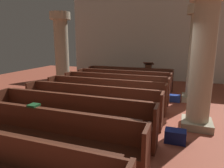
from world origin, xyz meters
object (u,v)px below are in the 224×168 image
Objects in this scene: pew_row_5 at (70,114)px; kneeler_box_blue at (174,98)px; pew_row_2 at (115,86)px; pew_row_6 at (39,134)px; pew_row_0 at (129,77)px; pillar_aisle_side at (197,53)px; pillar_far_side at (62,50)px; lectern at (148,75)px; hymn_book at (34,105)px; pew_row_4 at (90,102)px; pillar_aisle_rear at (203,58)px; pew_row_3 at (104,93)px; pew_row_1 at (123,81)px; kneeler_box_navy at (175,136)px.

kneeler_box_blue is (2.06, 3.47, -0.37)m from pew_row_5.
pew_row_2 and pew_row_6 have the same top height.
pillar_aisle_side reaches higher than pew_row_0.
pillar_far_side is 4.25m from lectern.
pillar_far_side is at bearing 176.23° from kneeler_box_blue.
hymn_book is at bearing -92.33° from pew_row_0.
pillar_aisle_side is 5.54m from hymn_book.
pew_row_4 and pew_row_6 have the same top height.
pew_row_0 is 4.66m from pillar_aisle_rear.
pew_row_2 and pew_row_3 have the same top height.
kneeler_box_blue is (2.06, 2.46, -0.37)m from pew_row_4.
pew_row_3 is at bearing -99.09° from lectern.
hymn_book is at bearing -106.24° from pew_row_5.
pew_row_3 and pew_row_5 have the same top height.
pew_row_4 is at bearing 82.57° from hymn_book.
pillar_far_side is at bearing 146.21° from pew_row_3.
pillar_aisle_side is 2.98× the size of lectern.
pew_row_5 is 9.98× the size of kneeler_box_blue.
pew_row_1 is 2.94m from pillar_aisle_side.
hymn_book is at bearing -62.46° from pillar_far_side.
pillar_aisle_side is at bearing 90.00° from pillar_aisle_rear.
hymn_book reaches higher than pew_row_0.
pew_row_1 is 8.96× the size of kneeler_box_navy.
pew_row_3 is 1.00× the size of pew_row_4.
pew_row_2 is at bearing 90.00° from pew_row_4.
pew_row_1 is 1.00× the size of pew_row_3.
pillar_far_side is at bearing -144.18° from lectern.
pew_row_3 is at bearing 90.00° from pew_row_6.
lectern reaches higher than pew_row_2.
hymn_book is (-0.24, -3.84, 0.43)m from pew_row_2.
pillar_aisle_rear is at bearing -23.93° from pillar_far_side.
pillar_aisle_rear is at bearing 37.41° from hymn_book.
kneeler_box_blue is (2.30, 4.29, -0.81)m from hymn_book.
pillar_aisle_side is at bearing -24.23° from pew_row_0.
pew_row_3 is 3.39m from pillar_far_side.
pew_row_1 and pew_row_6 have the same top height.
pew_row_3 reaches higher than kneeler_box_blue.
pew_row_4 is 4.07m from pillar_aisle_side.
pew_row_6 is at bearing -90.00° from pew_row_0.
kneeler_box_navy is (-0.46, -3.38, -1.55)m from pillar_aisle_side.
pew_row_0 and pew_row_6 have the same top height.
kneeler_box_navy is at bearing 27.28° from hymn_book.
pew_row_3 is 2.87m from hymn_book.
kneeler_box_navy is at bearing -58.08° from pew_row_1.
pew_row_4 is 1.00× the size of pew_row_6.
pew_row_0 and pew_row_1 have the same top height.
pillar_aisle_rear is at bearing -12.54° from pew_row_3.
pew_row_6 is at bearing -38.63° from hymn_book.
kneeler_box_navy is at bearing -74.66° from lectern.
pew_row_3 reaches higher than kneeler_box_navy.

